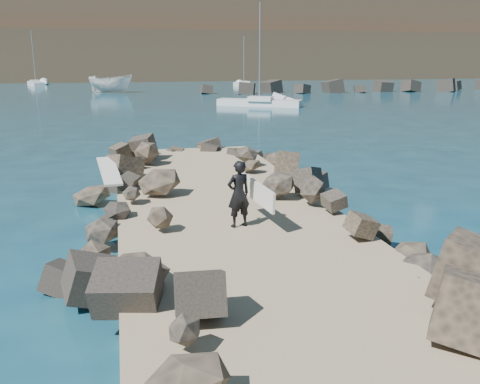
{
  "coord_description": "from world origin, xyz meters",
  "views": [
    {
      "loc": [
        -2.83,
        -13.48,
        4.76
      ],
      "look_at": [
        0.0,
        -1.0,
        1.5
      ],
      "focal_mm": 40.0,
      "sensor_mm": 36.0,
      "label": 1
    }
  ],
  "objects_px": {
    "surfer_with_board": "(241,194)",
    "surfboard_resting": "(109,174)",
    "boat_imported": "(111,83)",
    "sailboat_e": "(36,84)"
  },
  "relations": [
    {
      "from": "surfer_with_board",
      "to": "surfboard_resting",
      "type": "bearing_deg",
      "value": 123.52
    },
    {
      "from": "boat_imported",
      "to": "sailboat_e",
      "type": "height_order",
      "value": "sailboat_e"
    },
    {
      "from": "sailboat_e",
      "to": "boat_imported",
      "type": "bearing_deg",
      "value": -58.4
    },
    {
      "from": "surfboard_resting",
      "to": "surfer_with_board",
      "type": "distance_m",
      "value": 5.92
    },
    {
      "from": "surfer_with_board",
      "to": "sailboat_e",
      "type": "bearing_deg",
      "value": 100.94
    },
    {
      "from": "surfboard_resting",
      "to": "boat_imported",
      "type": "bearing_deg",
      "value": 83.07
    },
    {
      "from": "surfer_with_board",
      "to": "sailboat_e",
      "type": "distance_m",
      "value": 83.52
    },
    {
      "from": "surfboard_resting",
      "to": "sailboat_e",
      "type": "distance_m",
      "value": 78.1
    },
    {
      "from": "surfer_with_board",
      "to": "boat_imported",
      "type": "bearing_deg",
      "value": 93.38
    },
    {
      "from": "surfboard_resting",
      "to": "surfer_with_board",
      "type": "relative_size",
      "value": 1.08
    }
  ]
}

